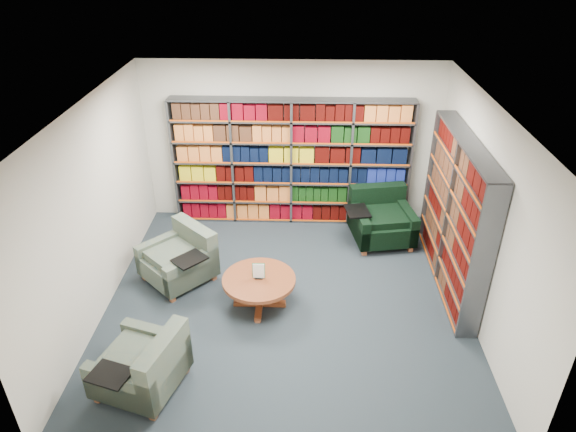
{
  "coord_description": "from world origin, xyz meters",
  "views": [
    {
      "loc": [
        0.21,
        -5.7,
        4.65
      ],
      "look_at": [
        0.0,
        0.6,
        1.05
      ],
      "focal_mm": 32.0,
      "sensor_mm": 36.0,
      "label": 1
    }
  ],
  "objects_px": {
    "coffee_table": "(259,284)",
    "chair_green_right": "(380,220)",
    "chair_teal_front": "(146,368)",
    "chair_teal_left": "(182,259)"
  },
  "relations": [
    {
      "from": "chair_teal_front",
      "to": "chair_teal_left",
      "type": "bearing_deg",
      "value": 91.22
    },
    {
      "from": "chair_green_right",
      "to": "coffee_table",
      "type": "relative_size",
      "value": 1.19
    },
    {
      "from": "chair_green_right",
      "to": "coffee_table",
      "type": "xyz_separation_m",
      "value": [
        -1.88,
        -1.87,
        0.03
      ]
    },
    {
      "from": "chair_green_right",
      "to": "chair_teal_front",
      "type": "bearing_deg",
      "value": -131.97
    },
    {
      "from": "chair_teal_left",
      "to": "coffee_table",
      "type": "height_order",
      "value": "chair_teal_left"
    },
    {
      "from": "chair_teal_front",
      "to": "coffee_table",
      "type": "height_order",
      "value": "chair_teal_front"
    },
    {
      "from": "coffee_table",
      "to": "chair_green_right",
      "type": "bearing_deg",
      "value": 44.82
    },
    {
      "from": "chair_green_right",
      "to": "chair_teal_left",
      "type": "bearing_deg",
      "value": -158.23
    },
    {
      "from": "chair_teal_left",
      "to": "coffee_table",
      "type": "xyz_separation_m",
      "value": [
        1.2,
        -0.64,
        0.05
      ]
    },
    {
      "from": "chair_teal_front",
      "to": "coffee_table",
      "type": "relative_size",
      "value": 1.14
    }
  ]
}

